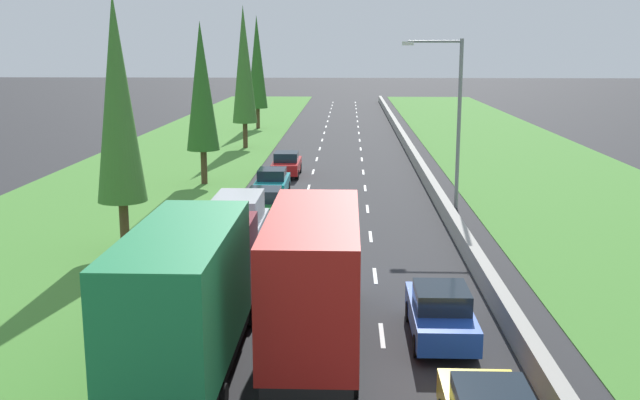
{
  "coord_description": "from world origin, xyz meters",
  "views": [
    {
      "loc": [
        0.68,
        -0.4,
        8.6
      ],
      "look_at": [
        -0.72,
        36.58,
        0.97
      ],
      "focal_mm": 41.93,
      "sensor_mm": 36.0,
      "label": 1
    }
  ],
  "objects_px": {
    "poplar_tree_third": "(201,87)",
    "poplar_tree_fifth": "(257,62)",
    "poplar_tree_second": "(118,100)",
    "poplar_tree_fourth": "(244,65)",
    "green_sedan_left_lane": "(265,204)",
    "green_box_truck_left_lane": "(191,295)",
    "red_box_truck_centre_lane": "(315,276)",
    "street_light_mast": "(453,111)",
    "red_sedan_left_lane": "(287,164)",
    "teal_sedan_left_lane": "(272,183)",
    "blue_sedan_right_lane": "(440,313)",
    "silver_van_left_lane": "(239,229)"
  },
  "relations": [
    {
      "from": "blue_sedan_right_lane",
      "to": "red_sedan_left_lane",
      "type": "height_order",
      "value": "same"
    },
    {
      "from": "green_sedan_left_lane",
      "to": "poplar_tree_second",
      "type": "bearing_deg",
      "value": -131.33
    },
    {
      "from": "poplar_tree_second",
      "to": "green_sedan_left_lane",
      "type": "bearing_deg",
      "value": 48.67
    },
    {
      "from": "green_box_truck_left_lane",
      "to": "poplar_tree_third",
      "type": "bearing_deg",
      "value": 100.2
    },
    {
      "from": "street_light_mast",
      "to": "poplar_tree_fifth",
      "type": "bearing_deg",
      "value": 111.07
    },
    {
      "from": "blue_sedan_right_lane",
      "to": "poplar_tree_second",
      "type": "distance_m",
      "value": 16.4
    },
    {
      "from": "red_sedan_left_lane",
      "to": "poplar_tree_fourth",
      "type": "xyz_separation_m",
      "value": [
        -4.7,
        13.94,
        6.24
      ]
    },
    {
      "from": "poplar_tree_fourth",
      "to": "poplar_tree_fifth",
      "type": "relative_size",
      "value": 1.02
    },
    {
      "from": "poplar_tree_fourth",
      "to": "street_light_mast",
      "type": "xyz_separation_m",
      "value": [
        14.37,
        -23.84,
        -1.82
      ]
    },
    {
      "from": "green_sedan_left_lane",
      "to": "blue_sedan_right_lane",
      "type": "bearing_deg",
      "value": -65.58
    },
    {
      "from": "poplar_tree_fifth",
      "to": "poplar_tree_third",
      "type": "bearing_deg",
      "value": -89.16
    },
    {
      "from": "poplar_tree_second",
      "to": "poplar_tree_fourth",
      "type": "bearing_deg",
      "value": 88.89
    },
    {
      "from": "poplar_tree_fifth",
      "to": "red_sedan_left_lane",
      "type": "bearing_deg",
      "value": -79.47
    },
    {
      "from": "poplar_tree_third",
      "to": "poplar_tree_second",
      "type": "bearing_deg",
      "value": -91.34
    },
    {
      "from": "red_box_truck_centre_lane",
      "to": "teal_sedan_left_lane",
      "type": "distance_m",
      "value": 22.63
    },
    {
      "from": "red_sedan_left_lane",
      "to": "poplar_tree_fifth",
      "type": "relative_size",
      "value": 0.38
    },
    {
      "from": "poplar_tree_fifth",
      "to": "silver_van_left_lane",
      "type": "bearing_deg",
      "value": -84.03
    },
    {
      "from": "poplar_tree_fourth",
      "to": "red_box_truck_centre_lane",
      "type": "bearing_deg",
      "value": -79.61
    },
    {
      "from": "red_sedan_left_lane",
      "to": "silver_van_left_lane",
      "type": "bearing_deg",
      "value": -90.61
    },
    {
      "from": "red_box_truck_centre_lane",
      "to": "green_sedan_left_lane",
      "type": "distance_m",
      "value": 16.57
    },
    {
      "from": "red_sedan_left_lane",
      "to": "poplar_tree_fourth",
      "type": "distance_m",
      "value": 15.98
    },
    {
      "from": "silver_van_left_lane",
      "to": "green_sedan_left_lane",
      "type": "distance_m",
      "value": 7.6
    },
    {
      "from": "teal_sedan_left_lane",
      "to": "poplar_tree_fifth",
      "type": "relative_size",
      "value": 0.38
    },
    {
      "from": "teal_sedan_left_lane",
      "to": "poplar_tree_second",
      "type": "relative_size",
      "value": 0.42
    },
    {
      "from": "red_sedan_left_lane",
      "to": "poplar_tree_second",
      "type": "height_order",
      "value": "poplar_tree_second"
    },
    {
      "from": "green_box_truck_left_lane",
      "to": "blue_sedan_right_lane",
      "type": "distance_m",
      "value": 7.53
    },
    {
      "from": "green_sedan_left_lane",
      "to": "green_box_truck_left_lane",
      "type": "bearing_deg",
      "value": -89.81
    },
    {
      "from": "red_sedan_left_lane",
      "to": "street_light_mast",
      "type": "xyz_separation_m",
      "value": [
        9.66,
        -9.9,
        4.42
      ]
    },
    {
      "from": "silver_van_left_lane",
      "to": "teal_sedan_left_lane",
      "type": "xyz_separation_m",
      "value": [
        -0.04,
        13.7,
        -0.59
      ]
    },
    {
      "from": "teal_sedan_left_lane",
      "to": "poplar_tree_fifth",
      "type": "height_order",
      "value": "poplar_tree_fifth"
    },
    {
      "from": "poplar_tree_third",
      "to": "poplar_tree_fifth",
      "type": "distance_m",
      "value": 32.65
    },
    {
      "from": "red_box_truck_centre_lane",
      "to": "red_sedan_left_lane",
      "type": "distance_m",
      "value": 29.53
    },
    {
      "from": "silver_van_left_lane",
      "to": "red_sedan_left_lane",
      "type": "bearing_deg",
      "value": 89.39
    },
    {
      "from": "green_sedan_left_lane",
      "to": "poplar_tree_fifth",
      "type": "bearing_deg",
      "value": 97.28
    },
    {
      "from": "red_box_truck_centre_lane",
      "to": "poplar_tree_second",
      "type": "bearing_deg",
      "value": 130.2
    },
    {
      "from": "poplar_tree_second",
      "to": "poplar_tree_fourth",
      "type": "distance_m",
      "value": 33.13
    },
    {
      "from": "red_box_truck_centre_lane",
      "to": "street_light_mast",
      "type": "height_order",
      "value": "street_light_mast"
    },
    {
      "from": "red_box_truck_centre_lane",
      "to": "street_light_mast",
      "type": "xyz_separation_m",
      "value": [
        6.44,
        19.42,
        3.05
      ]
    },
    {
      "from": "poplar_tree_second",
      "to": "blue_sedan_right_lane",
      "type": "bearing_deg",
      "value": -37.1
    },
    {
      "from": "poplar_tree_second",
      "to": "street_light_mast",
      "type": "xyz_separation_m",
      "value": [
        15.01,
        9.28,
        -1.21
      ]
    },
    {
      "from": "poplar_tree_third",
      "to": "poplar_tree_fourth",
      "type": "xyz_separation_m",
      "value": [
        0.27,
        17.25,
        0.93
      ]
    },
    {
      "from": "teal_sedan_left_lane",
      "to": "poplar_tree_second",
      "type": "height_order",
      "value": "poplar_tree_second"
    },
    {
      "from": "poplar_tree_fourth",
      "to": "poplar_tree_fifth",
      "type": "distance_m",
      "value": 15.41
    },
    {
      "from": "teal_sedan_left_lane",
      "to": "poplar_tree_third",
      "type": "distance_m",
      "value": 8.01
    },
    {
      "from": "poplar_tree_second",
      "to": "street_light_mast",
      "type": "relative_size",
      "value": 1.2
    },
    {
      "from": "red_box_truck_centre_lane",
      "to": "poplar_tree_fourth",
      "type": "distance_m",
      "value": 44.25
    },
    {
      "from": "silver_van_left_lane",
      "to": "green_sedan_left_lane",
      "type": "bearing_deg",
      "value": 88.54
    },
    {
      "from": "poplar_tree_second",
      "to": "poplar_tree_fifth",
      "type": "relative_size",
      "value": 0.92
    },
    {
      "from": "red_box_truck_centre_lane",
      "to": "green_sedan_left_lane",
      "type": "bearing_deg",
      "value": 101.35
    },
    {
      "from": "blue_sedan_right_lane",
      "to": "street_light_mast",
      "type": "distance_m",
      "value": 19.28
    }
  ]
}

